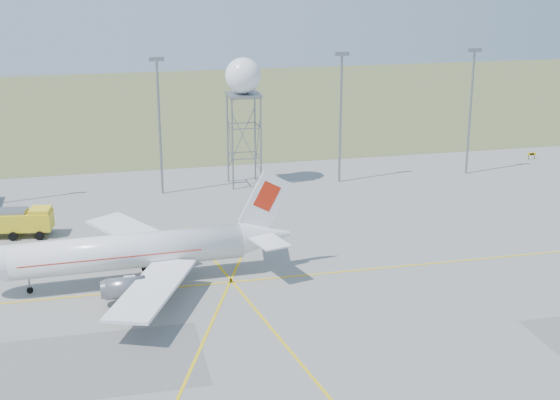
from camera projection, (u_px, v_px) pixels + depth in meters
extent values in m
cube|color=#576738|center=(177.00, 105.00, 189.09)|extent=(400.00, 120.00, 0.03)
cylinder|color=slate|center=(160.00, 128.00, 115.16)|extent=(0.36, 0.36, 20.00)
cube|color=slate|center=(156.00, 59.00, 112.14)|extent=(2.20, 0.50, 0.60)
cylinder|color=slate|center=(340.00, 120.00, 121.33)|extent=(0.36, 0.36, 20.00)
cube|color=slate|center=(342.00, 54.00, 118.31)|extent=(2.20, 0.50, 0.60)
cylinder|color=slate|center=(470.00, 114.00, 126.18)|extent=(0.36, 0.36, 20.00)
cube|color=slate|center=(475.00, 50.00, 123.16)|extent=(2.20, 0.50, 0.60)
cylinder|color=black|center=(528.00, 157.00, 137.91)|extent=(0.10, 0.10, 0.80)
cylinder|color=black|center=(535.00, 157.00, 138.17)|extent=(0.10, 0.10, 0.80)
cube|color=yellow|center=(532.00, 154.00, 137.88)|extent=(1.60, 0.15, 0.50)
cube|color=black|center=(532.00, 154.00, 137.80)|extent=(0.80, 0.03, 0.30)
cylinder|color=white|center=(129.00, 251.00, 84.51)|extent=(25.10, 4.91, 3.84)
ellipsoid|color=white|center=(8.00, 263.00, 81.26)|extent=(6.30, 4.10, 3.84)
cone|color=white|center=(265.00, 236.00, 88.42)|extent=(5.92, 4.08, 3.84)
cube|color=white|center=(265.00, 202.00, 87.22)|extent=(6.16, 0.55, 7.22)
cube|color=red|center=(267.00, 196.00, 87.07)|extent=(3.32, 0.47, 3.70)
cube|color=white|center=(255.00, 224.00, 90.97)|extent=(3.30, 5.41, 0.17)
cube|color=white|center=(268.00, 241.00, 85.33)|extent=(3.30, 5.41, 0.17)
cube|color=white|center=(135.00, 233.00, 93.10)|extent=(11.37, 15.70, 0.35)
cube|color=white|center=(152.00, 289.00, 77.23)|extent=(10.35, 15.92, 0.35)
cylinder|color=slate|center=(117.00, 250.00, 89.91)|extent=(4.12, 2.38, 2.21)
cylinder|color=slate|center=(125.00, 288.00, 79.68)|extent=(4.12, 2.38, 2.21)
cube|color=red|center=(111.00, 252.00, 83.98)|extent=(19.35, 4.70, 0.12)
cylinder|color=black|center=(30.00, 289.00, 82.71)|extent=(0.70, 0.70, 0.86)
cube|color=black|center=(148.00, 277.00, 85.96)|extent=(1.21, 5.79, 0.86)
cylinder|color=slate|center=(148.00, 273.00, 85.83)|extent=(0.24, 0.24, 1.73)
cylinder|color=slate|center=(233.00, 144.00, 118.01)|extent=(0.26, 0.26, 14.27)
cylinder|color=slate|center=(261.00, 143.00, 118.98)|extent=(0.26, 0.26, 14.27)
cylinder|color=slate|center=(255.00, 137.00, 123.06)|extent=(0.26, 0.26, 14.27)
cylinder|color=slate|center=(228.00, 138.00, 122.09)|extent=(0.26, 0.26, 14.27)
cube|color=slate|center=(243.00, 94.00, 118.43)|extent=(4.99, 4.99, 0.27)
sphere|color=white|center=(243.00, 76.00, 117.58)|extent=(5.49, 5.49, 5.49)
cube|color=yellow|center=(15.00, 221.00, 99.19)|extent=(9.62, 4.46, 2.26)
cube|color=yellow|center=(41.00, 213.00, 99.17)|extent=(2.88, 3.22, 1.44)
cube|color=black|center=(46.00, 213.00, 99.19)|extent=(0.51, 2.66, 1.03)
cube|color=slate|center=(6.00, 211.00, 98.72)|extent=(5.46, 3.22, 0.41)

